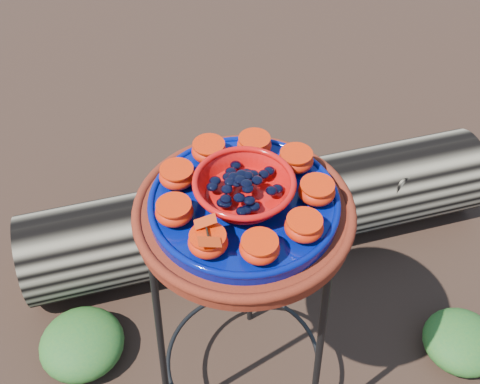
# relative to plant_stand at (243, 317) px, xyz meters

# --- Properties ---
(plant_stand) EXTENTS (0.44, 0.44, 0.70)m
(plant_stand) POSITION_rel_plant_stand_xyz_m (0.00, 0.00, 0.00)
(plant_stand) COLOR black
(plant_stand) RESTS_ON ground
(terracotta_saucer) EXTENTS (0.43, 0.43, 0.03)m
(terracotta_saucer) POSITION_rel_plant_stand_xyz_m (0.00, 0.00, 0.37)
(terracotta_saucer) COLOR #59190E
(terracotta_saucer) RESTS_ON plant_stand
(cobalt_plate) EXTENTS (0.37, 0.37, 0.02)m
(cobalt_plate) POSITION_rel_plant_stand_xyz_m (0.00, 0.00, 0.40)
(cobalt_plate) COLOR #07144B
(cobalt_plate) RESTS_ON terracotta_saucer
(red_bowl) EXTENTS (0.18, 0.18, 0.05)m
(red_bowl) POSITION_rel_plant_stand_xyz_m (0.00, 0.00, 0.43)
(red_bowl) COLOR red
(red_bowl) RESTS_ON cobalt_plate
(glass_gems) EXTENTS (0.14, 0.14, 0.02)m
(glass_gems) POSITION_rel_plant_stand_xyz_m (0.00, 0.00, 0.47)
(glass_gems) COLOR black
(glass_gems) RESTS_ON red_bowl
(orange_half_0) EXTENTS (0.07, 0.07, 0.04)m
(orange_half_0) POSITION_rel_plant_stand_xyz_m (-0.05, -0.13, 0.43)
(orange_half_0) COLOR red
(orange_half_0) RESTS_ON cobalt_plate
(orange_half_1) EXTENTS (0.07, 0.07, 0.04)m
(orange_half_1) POSITION_rel_plant_stand_xyz_m (0.04, -0.13, 0.43)
(orange_half_1) COLOR red
(orange_half_1) RESTS_ON cobalt_plate
(orange_half_2) EXTENTS (0.07, 0.07, 0.04)m
(orange_half_2) POSITION_rel_plant_stand_xyz_m (0.11, -0.08, 0.43)
(orange_half_2) COLOR red
(orange_half_2) RESTS_ON cobalt_plate
(orange_half_3) EXTENTS (0.07, 0.07, 0.04)m
(orange_half_3) POSITION_rel_plant_stand_xyz_m (0.14, 0.02, 0.43)
(orange_half_3) COLOR red
(orange_half_3) RESTS_ON cobalt_plate
(orange_half_4) EXTENTS (0.07, 0.07, 0.04)m
(orange_half_4) POSITION_rel_plant_stand_xyz_m (0.09, 0.10, 0.43)
(orange_half_4) COLOR red
(orange_half_4) RESTS_ON cobalt_plate
(orange_half_5) EXTENTS (0.07, 0.07, 0.04)m
(orange_half_5) POSITION_rel_plant_stand_xyz_m (0.01, 0.14, 0.43)
(orange_half_5) COLOR red
(orange_half_5) RESTS_ON cobalt_plate
(orange_half_6) EXTENTS (0.07, 0.07, 0.04)m
(orange_half_6) POSITION_rel_plant_stand_xyz_m (-0.08, 0.11, 0.43)
(orange_half_6) COLOR red
(orange_half_6) RESTS_ON cobalt_plate
(orange_half_7) EXTENTS (0.07, 0.07, 0.04)m
(orange_half_7) POSITION_rel_plant_stand_xyz_m (-0.13, 0.03, 0.43)
(orange_half_7) COLOR red
(orange_half_7) RESTS_ON cobalt_plate
(orange_half_8) EXTENTS (0.07, 0.07, 0.04)m
(orange_half_8) POSITION_rel_plant_stand_xyz_m (-0.12, -0.06, 0.43)
(orange_half_8) COLOR red
(orange_half_8) RESTS_ON cobalt_plate
(butterfly) EXTENTS (0.10, 0.08, 0.01)m
(butterfly) POSITION_rel_plant_stand_xyz_m (-0.05, -0.13, 0.46)
(butterfly) COLOR red
(butterfly) RESTS_ON orange_half_0
(driftwood_log) EXTENTS (1.55, 0.92, 0.28)m
(driftwood_log) POSITION_rel_plant_stand_xyz_m (0.01, 0.54, -0.21)
(driftwood_log) COLOR black
(driftwood_log) RESTS_ON ground
(foliage_left) EXTENTS (0.24, 0.24, 0.12)m
(foliage_left) POSITION_rel_plant_stand_xyz_m (-0.47, 0.05, -0.29)
(foliage_left) COLOR #1C5621
(foliage_left) RESTS_ON ground
(foliage_right) EXTENTS (0.22, 0.22, 0.11)m
(foliage_right) POSITION_rel_plant_stand_xyz_m (0.62, 0.17, -0.29)
(foliage_right) COLOR #1C5621
(foliage_right) RESTS_ON ground
(foliage_back) EXTENTS (0.33, 0.33, 0.17)m
(foliage_back) POSITION_rel_plant_stand_xyz_m (-0.05, 0.58, -0.27)
(foliage_back) COLOR #1C5621
(foliage_back) RESTS_ON ground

